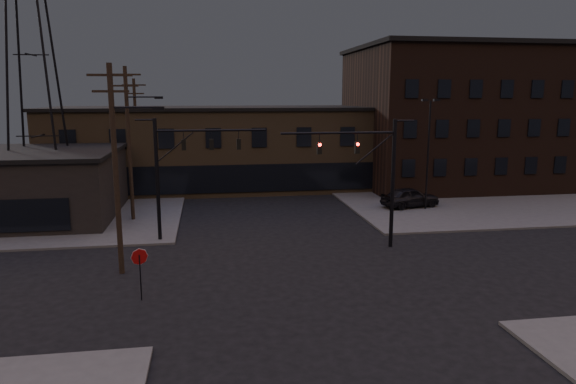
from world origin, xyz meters
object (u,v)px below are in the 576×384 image
object	(u,v)px
traffic_signal_near	(375,170)
parked_car_lot_a	(410,197)
stop_sign	(140,262)
traffic_signal_far	(177,165)
parked_car_lot_b	(408,180)
car_crossing	(287,182)

from	to	relation	value
traffic_signal_near	parked_car_lot_a	world-z (taller)	traffic_signal_near
stop_sign	traffic_signal_far	bearing A→B (deg)	82.68
traffic_signal_near	parked_car_lot_b	xyz separation A→B (m)	(10.37, 20.04, -4.09)
stop_sign	parked_car_lot_a	size ratio (longest dim) A/B	0.50
traffic_signal_near	car_crossing	size ratio (longest dim) A/B	1.91
stop_sign	parked_car_lot_b	xyz separation A→B (m)	(23.73, 26.52, -1.01)
traffic_signal_near	parked_car_lot_b	distance (m)	22.93
stop_sign	car_crossing	bearing A→B (deg)	68.07
parked_car_lot_a	car_crossing	xyz separation A→B (m)	(-8.84, 10.83, -0.31)
car_crossing	parked_car_lot_a	bearing A→B (deg)	-57.73
parked_car_lot_b	traffic_signal_near	bearing A→B (deg)	139.61
traffic_signal_near	traffic_signal_far	bearing A→B (deg)	163.83
parked_car_lot_a	car_crossing	bearing A→B (deg)	27.30
parked_car_lot_b	car_crossing	distance (m)	12.64
traffic_signal_far	stop_sign	distance (m)	10.55
traffic_signal_far	parked_car_lot_a	world-z (taller)	traffic_signal_far
traffic_signal_near	parked_car_lot_a	bearing A→B (deg)	57.40
traffic_signal_near	stop_sign	distance (m)	15.17
traffic_signal_near	parked_car_lot_b	world-z (taller)	traffic_signal_near
traffic_signal_near	traffic_signal_far	size ratio (longest dim) A/B	1.00
traffic_signal_near	traffic_signal_far	xyz separation A→B (m)	(-12.07, 3.50, 0.08)
parked_car_lot_a	parked_car_lot_b	world-z (taller)	parked_car_lot_a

